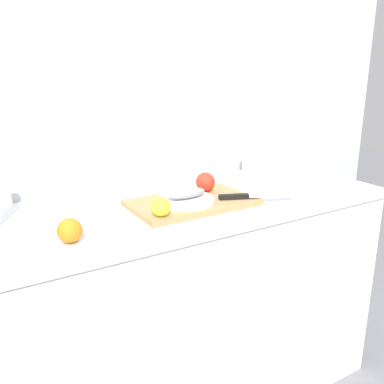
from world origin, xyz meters
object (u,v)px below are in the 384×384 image
fish_fillet (186,193)px  lemon_0 (161,207)px  orange_0 (70,231)px  coffee_mug_0 (251,164)px  cutting_board (192,203)px  chef_knife (248,196)px  white_plate (186,200)px

fish_fillet → lemon_0: lemon_0 is taller
fish_fillet → orange_0: orange_0 is taller
coffee_mug_0 → orange_0: coffee_mug_0 is taller
cutting_board → chef_knife: chef_knife is taller
lemon_0 → coffee_mug_0: 0.78m
cutting_board → chef_knife: bearing=-26.1°
coffee_mug_0 → fish_fillet: bearing=-151.2°
white_plate → fish_fillet: 0.03m
white_plate → coffee_mug_0: 0.61m
white_plate → chef_knife: bearing=-20.1°
fish_fillet → lemon_0: 0.17m
chef_knife → lemon_0: size_ratio=4.37×
cutting_board → chef_knife: 0.21m
lemon_0 → coffee_mug_0: bearing=29.3°
white_plate → chef_knife: size_ratio=0.73×
white_plate → fish_fillet: (0.00, 0.00, 0.03)m
chef_knife → coffee_mug_0: (0.32, 0.37, 0.01)m
white_plate → fish_fillet: bearing=0.0°
cutting_board → orange_0: bearing=-166.7°
white_plate → lemon_0: lemon_0 is taller
cutting_board → chef_knife: (0.18, -0.09, 0.02)m
cutting_board → coffee_mug_0: 0.58m
lemon_0 → chef_knife: bearing=1.1°
cutting_board → orange_0: (-0.47, -0.11, 0.03)m
fish_fillet → chef_knife: bearing=-20.1°
orange_0 → cutting_board: bearing=13.3°
lemon_0 → coffee_mug_0: size_ratio=0.52×
lemon_0 → cutting_board: bearing=29.0°
fish_fillet → coffee_mug_0: 0.61m
white_plate → fish_fillet: size_ratio=1.33×
cutting_board → chef_knife: size_ratio=1.60×
fish_fillet → white_plate: bearing=0.0°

